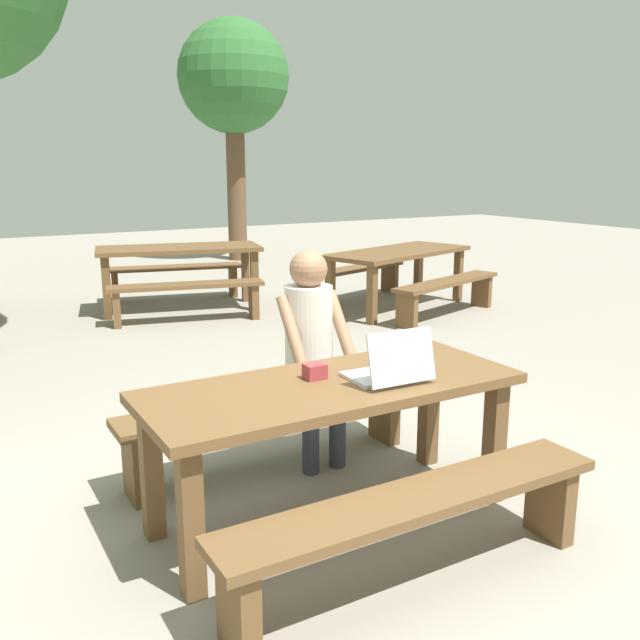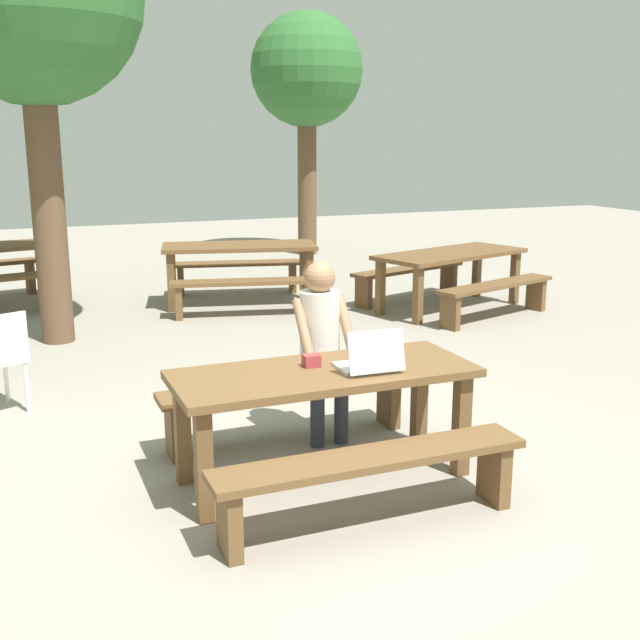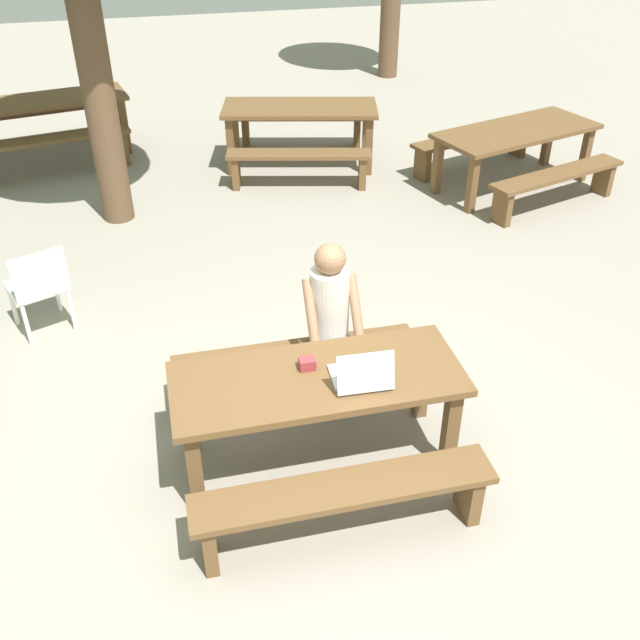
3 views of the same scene
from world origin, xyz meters
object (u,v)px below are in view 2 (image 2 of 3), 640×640
Objects in this scene: person_seated at (322,338)px; picnic_table_rear at (451,260)px; laptop at (370,360)px; small_pouch at (311,361)px; picnic_table_front at (324,387)px; tree_left at (307,74)px; picnic_table_distant at (239,254)px.

picnic_table_rear is at bearing 47.15° from person_seated.
person_seated reaches higher than picnic_table_rear.
laptop is 0.37m from small_pouch.
laptop is at bearing -144.16° from picnic_table_rear.
picnic_table_front is 18.15× the size of small_pouch.
tree_left reaches higher than small_pouch.
laptop is 5.36m from picnic_table_distant.
tree_left is (3.11, 8.27, 2.40)m from person_seated.
person_seated is 4.60m from picnic_table_distant.
picnic_table_rear is (3.07, 3.31, -0.12)m from person_seated.
person_seated is 4.51m from picnic_table_rear.
tree_left reaches higher than picnic_table_rear.
person_seated reaches higher than laptop.
picnic_table_distant is 0.49× the size of tree_left.
laptop is 9.84m from tree_left.
tree_left is (2.37, 3.73, 2.48)m from picnic_table_distant.
picnic_table_front is at bearing -110.64° from tree_left.
picnic_table_distant is (1.03, 5.09, -0.10)m from small_pouch.
picnic_table_front is 5.15m from picnic_table_rear.
tree_left is (0.04, 4.97, 2.52)m from picnic_table_rear.
picnic_table_rear is at bearing 49.98° from picnic_table_front.
tree_left reaches higher than picnic_table_distant.
picnic_table_front is at bearing -23.85° from laptop.
laptop reaches higher than small_pouch.
picnic_table_distant is at bearing 80.74° from person_seated.
small_pouch reaches higher than picnic_table_rear.
picnic_table_rear is at bearing -14.84° from picnic_table_distant.
person_seated is (0.25, 0.64, 0.13)m from picnic_table_front.
picnic_table_rear is 0.51× the size of tree_left.
small_pouch is 0.62m from person_seated.
small_pouch is 0.08× the size of person_seated.
picnic_table_rear is (3.36, 3.86, -0.14)m from small_pouch.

